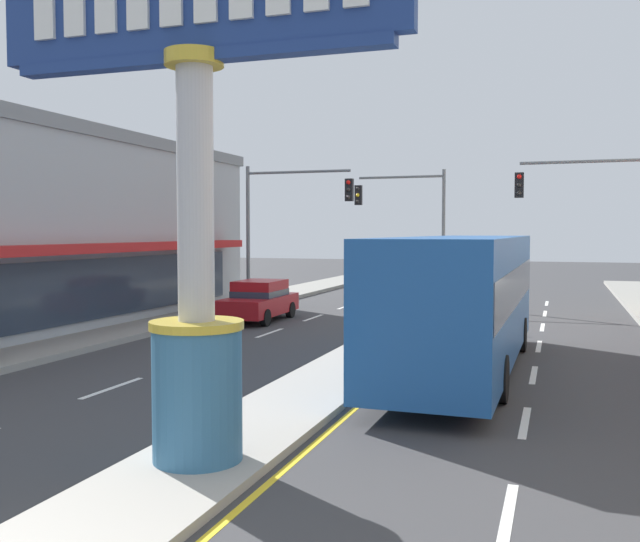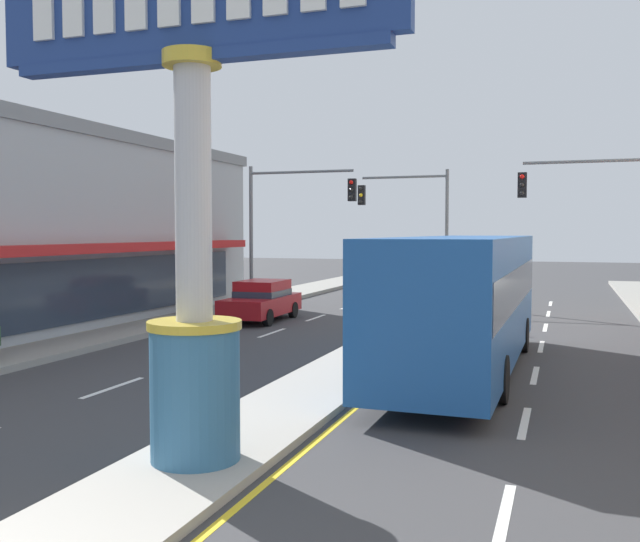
{
  "view_description": "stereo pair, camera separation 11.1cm",
  "coord_description": "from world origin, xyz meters",
  "px_view_note": "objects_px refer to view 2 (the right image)",
  "views": [
    {
      "loc": [
        4.83,
        -3.73,
        3.38
      ],
      "look_at": [
        0.31,
        9.62,
        2.6
      ],
      "focal_mm": 39.8,
      "sensor_mm": 36.0,
      "label": 1
    },
    {
      "loc": [
        4.94,
        -3.7,
        3.38
      ],
      "look_at": [
        0.31,
        9.62,
        2.6
      ],
      "focal_mm": 39.8,
      "sensor_mm": 36.0,
      "label": 2
    }
  ],
  "objects_px": {
    "traffic_light_median_far": "(414,214)",
    "sedan_near_left_lane": "(262,300)",
    "traffic_light_left_side": "(288,211)",
    "traffic_light_right_side": "(605,207)",
    "bus_far_right_lane": "(464,295)",
    "district_sign": "(193,204)"
  },
  "relations": [
    {
      "from": "traffic_light_median_far",
      "to": "sedan_near_left_lane",
      "type": "bearing_deg",
      "value": -119.18
    },
    {
      "from": "traffic_light_left_side",
      "to": "traffic_light_median_far",
      "type": "height_order",
      "value": "same"
    },
    {
      "from": "traffic_light_left_side",
      "to": "sedan_near_left_lane",
      "type": "bearing_deg",
      "value": -85.34
    },
    {
      "from": "traffic_light_left_side",
      "to": "sedan_near_left_lane",
      "type": "distance_m",
      "value": 4.92
    },
    {
      "from": "traffic_light_right_side",
      "to": "bus_far_right_lane",
      "type": "bearing_deg",
      "value": -109.63
    },
    {
      "from": "district_sign",
      "to": "traffic_light_left_side",
      "type": "distance_m",
      "value": 20.25
    },
    {
      "from": "district_sign",
      "to": "sedan_near_left_lane",
      "type": "xyz_separation_m",
      "value": [
        -5.95,
        15.77,
        -2.98
      ]
    },
    {
      "from": "traffic_light_median_far",
      "to": "sedan_near_left_lane",
      "type": "height_order",
      "value": "traffic_light_median_far"
    },
    {
      "from": "district_sign",
      "to": "bus_far_right_lane",
      "type": "relative_size",
      "value": 0.65
    },
    {
      "from": "traffic_light_left_side",
      "to": "traffic_light_right_side",
      "type": "bearing_deg",
      "value": -3.96
    },
    {
      "from": "traffic_light_right_side",
      "to": "traffic_light_left_side",
      "type": "bearing_deg",
      "value": 176.04
    },
    {
      "from": "district_sign",
      "to": "sedan_near_left_lane",
      "type": "height_order",
      "value": "district_sign"
    },
    {
      "from": "bus_far_right_lane",
      "to": "district_sign",
      "type": "bearing_deg",
      "value": -107.62
    },
    {
      "from": "district_sign",
      "to": "bus_far_right_lane",
      "type": "height_order",
      "value": "district_sign"
    },
    {
      "from": "bus_far_right_lane",
      "to": "sedan_near_left_lane",
      "type": "bearing_deg",
      "value": 139.19
    },
    {
      "from": "sedan_near_left_lane",
      "to": "traffic_light_right_side",
      "type": "bearing_deg",
      "value": 12.13
    },
    {
      "from": "traffic_light_left_side",
      "to": "traffic_light_right_side",
      "type": "distance_m",
      "value": 12.5
    },
    {
      "from": "district_sign",
      "to": "traffic_light_left_side",
      "type": "xyz_separation_m",
      "value": [
        -6.24,
        19.26,
        0.48
      ]
    },
    {
      "from": "traffic_light_left_side",
      "to": "traffic_light_right_side",
      "type": "relative_size",
      "value": 1.0
    },
    {
      "from": "bus_far_right_lane",
      "to": "traffic_light_median_far",
      "type": "bearing_deg",
      "value": 106.07
    },
    {
      "from": "district_sign",
      "to": "traffic_light_left_side",
      "type": "bearing_deg",
      "value": 107.94
    },
    {
      "from": "traffic_light_median_far",
      "to": "traffic_light_left_side",
      "type": "bearing_deg",
      "value": -137.61
    }
  ]
}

